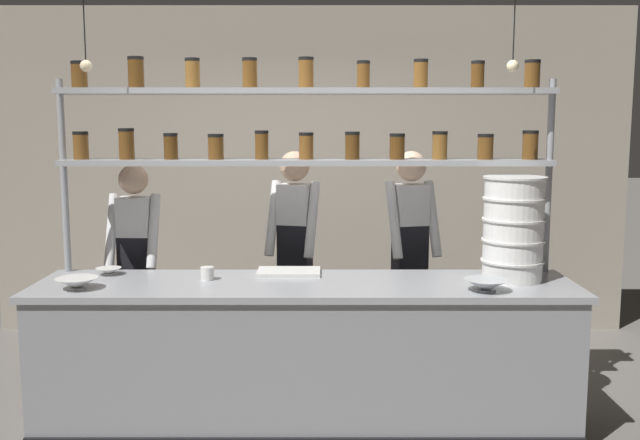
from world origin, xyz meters
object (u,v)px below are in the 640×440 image
at_px(container_stack, 511,229).
at_px(prep_bowl_center_back, 74,284).
at_px(spice_shelf_unit, 302,133).
at_px(chef_left, 134,263).
at_px(chef_right, 408,251).
at_px(serving_cup_front, 205,274).
at_px(cutting_board, 286,272).
at_px(prep_bowl_near_left, 483,285).
at_px(chef_center, 292,250).
at_px(prep_bowl_center_front, 106,272).

xyz_separation_m(container_stack, prep_bowl_center_back, (-2.59, -0.24, -0.29)).
xyz_separation_m(spice_shelf_unit, chef_left, (-1.18, 0.32, -0.90)).
distance_m(chef_right, serving_cup_front, 1.51).
distance_m(spice_shelf_unit, container_stack, 1.42).
bearing_deg(cutting_board, spice_shelf_unit, 38.27).
distance_m(container_stack, prep_bowl_near_left, 0.46).
xyz_separation_m(chef_left, chef_center, (1.10, 0.17, 0.06)).
relative_size(container_stack, prep_bowl_center_front, 3.94).
relative_size(spice_shelf_unit, chef_left, 1.97).
xyz_separation_m(container_stack, serving_cup_front, (-1.87, 0.00, -0.28)).
bearing_deg(chef_right, container_stack, -67.41).
bearing_deg(prep_bowl_center_back, container_stack, 5.24).
xyz_separation_m(chef_left, container_stack, (2.45, -0.59, 0.33)).
distance_m(prep_bowl_center_front, prep_bowl_center_back, 0.40).
distance_m(chef_right, cutting_board, 0.99).
bearing_deg(prep_bowl_center_front, serving_cup_front, -13.26).
distance_m(spice_shelf_unit, chef_right, 1.20).
relative_size(prep_bowl_near_left, prep_bowl_center_back, 1.05).
xyz_separation_m(spice_shelf_unit, chef_center, (-0.09, 0.49, -0.84)).
height_order(chef_left, prep_bowl_center_back, chef_left).
relative_size(prep_bowl_center_back, serving_cup_front, 2.96).
bearing_deg(container_stack, prep_bowl_near_left, -127.91).
distance_m(chef_center, cutting_board, 0.57).
bearing_deg(prep_bowl_center_back, chef_left, 80.91).
relative_size(container_stack, prep_bowl_near_left, 2.52).
relative_size(chef_left, chef_right, 0.95).
height_order(chef_right, prep_bowl_near_left, chef_right).
height_order(cutting_board, serving_cup_front, serving_cup_front).
bearing_deg(container_stack, chef_right, 126.94).
bearing_deg(chef_left, cutting_board, -18.37).
distance_m(chef_center, chef_right, 0.82).
relative_size(spice_shelf_unit, container_stack, 4.94).
bearing_deg(chef_right, cutting_board, -162.21).
bearing_deg(prep_bowl_center_front, chef_center, 27.30).
bearing_deg(prep_bowl_near_left, prep_bowl_center_front, 169.06).
relative_size(prep_bowl_center_front, prep_bowl_center_back, 0.67).
distance_m(cutting_board, prep_bowl_center_front, 1.14).
bearing_deg(chef_right, chef_left, 169.35).
relative_size(chef_right, serving_cup_front, 20.55).
relative_size(prep_bowl_near_left, prep_bowl_center_front, 1.57).
xyz_separation_m(chef_right, serving_cup_front, (-1.33, -0.71, -0.01)).
bearing_deg(prep_bowl_near_left, serving_cup_front, 169.99).
height_order(spice_shelf_unit, serving_cup_front, spice_shelf_unit).
relative_size(chef_right, prep_bowl_center_front, 10.41).
bearing_deg(chef_center, prep_bowl_near_left, -27.56).
height_order(prep_bowl_center_front, serving_cup_front, serving_cup_front).
bearing_deg(prep_bowl_near_left, chef_left, 158.55).
height_order(chef_left, chef_center, chef_center).
bearing_deg(cutting_board, container_stack, -7.58).
relative_size(chef_center, prep_bowl_near_left, 6.64).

